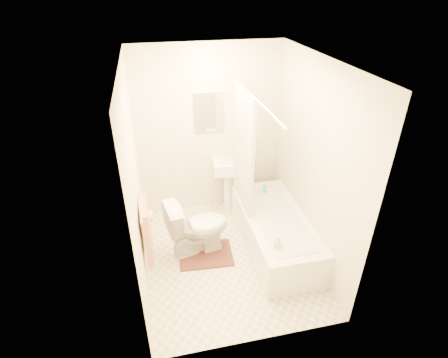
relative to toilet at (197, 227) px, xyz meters
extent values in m
plane|color=beige|center=(0.35, -0.20, -0.38)|extent=(2.40, 2.40, 0.00)
plane|color=white|center=(0.35, -0.20, 2.02)|extent=(2.40, 2.40, 0.00)
cube|color=beige|center=(0.35, 1.00, 0.82)|extent=(2.00, 0.02, 2.40)
cube|color=beige|center=(-0.65, -0.20, 0.82)|extent=(0.02, 2.40, 2.40)
cube|color=beige|center=(1.35, -0.20, 0.82)|extent=(0.02, 2.40, 2.40)
cube|color=white|center=(0.35, 0.98, 1.12)|extent=(0.40, 0.03, 0.55)
cylinder|color=silver|center=(0.65, -0.10, 1.62)|extent=(0.03, 1.70, 0.03)
cube|color=silver|center=(0.65, 0.30, 0.84)|extent=(0.04, 0.80, 1.55)
cylinder|color=silver|center=(-0.61, -0.45, 0.72)|extent=(0.02, 0.60, 0.02)
cube|color=#CC7266|center=(-0.58, -0.45, 0.40)|extent=(0.06, 0.45, 0.66)
cylinder|color=white|center=(-0.58, -0.08, 0.32)|extent=(0.11, 0.12, 0.12)
imported|color=white|center=(0.00, 0.00, 0.00)|extent=(0.83, 0.56, 0.76)
cube|color=#49251C|center=(0.08, -0.11, -0.37)|extent=(0.70, 0.55, 0.02)
imported|color=silver|center=(0.79, -0.67, 0.18)|extent=(0.10, 0.10, 0.17)
cube|color=#33BF7A|center=(1.03, 0.50, 0.12)|extent=(0.11, 0.19, 0.04)
camera|label=1|loc=(-0.42, -3.43, 2.71)|focal=28.00mm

